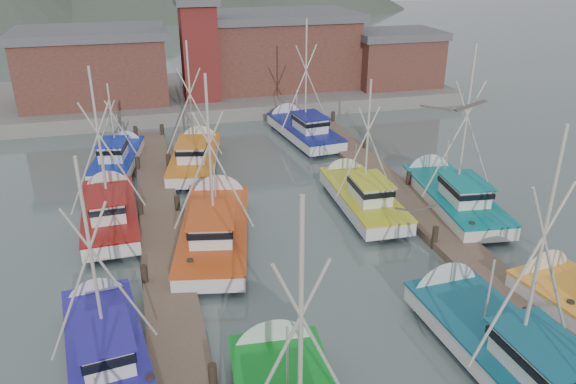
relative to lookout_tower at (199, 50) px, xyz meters
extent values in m
plane|color=#536463|center=(2.00, -33.00, -5.55)|extent=(260.00, 260.00, 0.00)
cube|color=brown|center=(-5.00, -29.00, -5.35)|extent=(2.20, 46.00, 0.40)
cylinder|color=black|center=(-6.00, -28.00, -5.10)|extent=(0.30, 0.30, 1.50)
cylinder|color=black|center=(-6.00, -21.00, -5.10)|extent=(0.30, 0.30, 1.50)
cylinder|color=black|center=(-6.00, -14.00, -5.10)|extent=(0.30, 0.30, 1.50)
cylinder|color=black|center=(-6.00, -7.00, -5.10)|extent=(0.30, 0.30, 1.50)
cylinder|color=black|center=(-4.00, -35.00, -5.10)|extent=(0.30, 0.30, 1.50)
cylinder|color=black|center=(-4.00, -28.00, -5.10)|extent=(0.30, 0.30, 1.50)
cylinder|color=black|center=(-4.00, -21.00, -5.10)|extent=(0.30, 0.30, 1.50)
cylinder|color=black|center=(-4.00, -14.00, -5.10)|extent=(0.30, 0.30, 1.50)
cylinder|color=black|center=(-4.00, -7.00, -5.10)|extent=(0.30, 0.30, 1.50)
cube|color=brown|center=(9.00, -29.00, -5.35)|extent=(2.20, 46.00, 0.40)
cylinder|color=black|center=(8.00, -35.00, -5.10)|extent=(0.30, 0.30, 1.50)
cylinder|color=black|center=(8.00, -28.00, -5.10)|extent=(0.30, 0.30, 1.50)
cylinder|color=black|center=(8.00, -21.00, -5.10)|extent=(0.30, 0.30, 1.50)
cylinder|color=black|center=(8.00, -14.00, -5.10)|extent=(0.30, 0.30, 1.50)
cylinder|color=black|center=(8.00, -7.00, -5.10)|extent=(0.30, 0.30, 1.50)
cylinder|color=black|center=(10.00, -35.00, -5.10)|extent=(0.30, 0.30, 1.50)
cylinder|color=black|center=(10.00, -28.00, -5.10)|extent=(0.30, 0.30, 1.50)
cylinder|color=black|center=(10.00, -21.00, -5.10)|extent=(0.30, 0.30, 1.50)
cylinder|color=black|center=(10.00, -14.00, -5.10)|extent=(0.30, 0.30, 1.50)
cylinder|color=black|center=(10.00, -7.00, -5.10)|extent=(0.30, 0.30, 1.50)
cube|color=gray|center=(2.00, 4.00, -4.95)|extent=(44.00, 16.00, 1.20)
cube|color=brown|center=(-9.00, 2.00, -1.60)|extent=(12.00, 8.00, 5.50)
cube|color=#5B5B60|center=(-9.00, 2.00, 1.50)|extent=(12.72, 8.48, 0.70)
cube|color=brown|center=(8.00, 4.00, -1.25)|extent=(14.00, 9.00, 6.20)
cube|color=#5B5B60|center=(8.00, 4.00, 2.20)|extent=(14.84, 9.54, 0.70)
cube|color=brown|center=(19.00, 1.00, -2.10)|extent=(8.00, 6.00, 4.50)
cube|color=#5B5B60|center=(19.00, 1.00, 0.50)|extent=(8.48, 6.36, 0.70)
cube|color=maroon|center=(0.00, 0.00, -0.35)|extent=(3.00, 3.00, 8.00)
cube|color=#5B5B60|center=(0.00, 0.00, 3.90)|extent=(3.60, 3.60, 0.50)
cone|color=#454F42|center=(-3.00, 97.00, -5.55)|extent=(140.00, 140.00, 30.00)
cone|color=#454F42|center=(37.00, 87.00, -5.55)|extent=(90.00, 90.00, 24.00)
cone|color=silver|center=(-1.66, -33.72, -5.00)|extent=(3.06, 1.33, 2.98)
cylinder|color=beige|center=(-2.05, -38.67, -0.65)|extent=(0.14, 0.14, 7.60)
cylinder|color=beige|center=(-2.66, -38.62, -1.54)|extent=(2.72, 0.32, 5.94)
cylinder|color=beige|center=(-1.44, -38.71, -1.54)|extent=(2.72, 0.32, 5.94)
cylinder|color=beige|center=(-1.90, -36.76, -3.25)|extent=(0.08, 0.08, 2.66)
cube|color=#101B38|center=(6.27, -36.80, -5.50)|extent=(3.26, 8.71, 0.70)
cube|color=silver|center=(6.27, -36.80, -4.85)|extent=(3.70, 9.90, 0.80)
cube|color=#10576C|center=(6.27, -36.80, -4.47)|extent=(3.80, 10.00, 0.10)
cone|color=silver|center=(6.00, -31.93, -5.00)|extent=(3.10, 1.27, 3.04)
cube|color=silver|center=(6.33, -37.96, -3.90)|extent=(2.12, 3.03, 1.10)
cube|color=black|center=(6.33, -37.96, -3.67)|extent=(2.27, 3.32, 0.28)
cube|color=#10576C|center=(6.33, -37.96, -3.31)|extent=(2.40, 3.53, 0.07)
cylinder|color=beige|center=(6.28, -36.99, -0.39)|extent=(0.14, 0.14, 8.12)
cylinder|color=beige|center=(5.65, -37.03, -1.34)|extent=(2.90, 0.26, 6.35)
cylinder|color=beige|center=(6.90, -36.96, -1.34)|extent=(2.90, 0.26, 6.35)
cylinder|color=beige|center=(6.17, -35.05, -3.25)|extent=(0.08, 0.08, 2.72)
cube|color=#101B38|center=(-7.45, -32.80, -5.50)|extent=(3.10, 7.11, 0.70)
cube|color=silver|center=(-7.45, -32.80, -4.85)|extent=(3.52, 8.08, 0.80)
cube|color=#241D93|center=(-7.45, -32.80, -4.47)|extent=(3.61, 8.17, 0.10)
cone|color=silver|center=(-7.95, -28.93, -5.00)|extent=(2.56, 1.40, 2.44)
cube|color=silver|center=(-7.33, -33.73, -3.90)|extent=(1.86, 2.53, 1.10)
cube|color=black|center=(-7.33, -33.73, -3.67)|extent=(1.99, 2.77, 0.28)
cube|color=#241D93|center=(-7.33, -33.73, -3.31)|extent=(2.12, 2.94, 0.07)
cylinder|color=beige|center=(-7.43, -32.96, -0.94)|extent=(0.13, 0.13, 7.02)
cylinder|color=beige|center=(-7.96, -33.03, -1.76)|extent=(2.50, 0.41, 5.49)
cylinder|color=beige|center=(-6.90, -32.89, -1.76)|extent=(2.50, 0.41, 5.49)
cylinder|color=beige|center=(-7.63, -31.41, -3.25)|extent=(0.08, 0.08, 2.35)
cone|color=silver|center=(10.58, -32.07, -5.00)|extent=(3.11, 1.54, 2.98)
cube|color=#101B38|center=(-2.46, -24.76, -5.50)|extent=(4.42, 8.91, 0.70)
cube|color=silver|center=(-2.46, -24.76, -4.85)|extent=(5.03, 10.13, 0.80)
cube|color=#C34514|center=(-2.46, -24.76, -4.47)|extent=(5.14, 10.24, 0.10)
cone|color=silver|center=(-1.50, -20.01, -5.00)|extent=(3.19, 1.68, 3.03)
cube|color=silver|center=(-2.69, -25.90, -3.90)|extent=(2.50, 3.24, 1.10)
cube|color=black|center=(-2.69, -25.90, -3.67)|extent=(2.68, 3.55, 0.28)
cube|color=#C34514|center=(-2.69, -25.90, -3.31)|extent=(2.84, 3.76, 0.07)
cylinder|color=beige|center=(-2.50, -24.95, -0.65)|extent=(0.16, 0.16, 7.60)
cylinder|color=beige|center=(-3.11, -24.83, -1.54)|extent=(2.69, 0.64, 5.94)
cylinder|color=beige|center=(-1.89, -25.07, -1.54)|extent=(2.69, 0.64, 5.94)
cylinder|color=beige|center=(-2.11, -23.05, -3.25)|extent=(0.09, 0.09, 2.70)
cube|color=#101B38|center=(6.24, -22.91, -5.50)|extent=(2.59, 7.35, 0.70)
cube|color=silver|center=(6.24, -22.91, -4.85)|extent=(2.95, 8.35, 0.80)
cube|color=gold|center=(6.24, -22.91, -4.47)|extent=(3.03, 8.43, 0.10)
cone|color=silver|center=(6.37, -18.78, -5.00)|extent=(2.62, 1.18, 2.58)
cube|color=silver|center=(6.21, -23.90, -3.90)|extent=(1.74, 2.53, 1.10)
cube|color=black|center=(6.21, -23.90, -3.67)|extent=(1.86, 2.78, 0.28)
cube|color=gold|center=(6.21, -23.90, -3.31)|extent=(1.97, 2.95, 0.07)
cylinder|color=beige|center=(6.23, -23.07, -1.23)|extent=(0.12, 0.12, 6.44)
cylinder|color=beige|center=(5.71, -23.06, -1.99)|extent=(2.31, 0.16, 5.04)
cylinder|color=beige|center=(6.76, -23.09, -1.99)|extent=(2.31, 0.16, 5.04)
cylinder|color=beige|center=(6.29, -21.42, -3.25)|extent=(0.07, 0.07, 2.31)
cube|color=#101B38|center=(-7.60, -21.32, -5.50)|extent=(2.67, 7.41, 0.70)
cube|color=silver|center=(-7.60, -21.32, -4.85)|extent=(3.04, 8.42, 0.80)
cube|color=maroon|center=(-7.60, -21.32, -4.47)|extent=(3.12, 8.51, 0.10)
cone|color=silver|center=(-7.76, -17.16, -5.00)|extent=(2.64, 1.20, 2.60)
cube|color=silver|center=(-7.56, -22.32, -3.90)|extent=(1.78, 2.56, 1.10)
cube|color=black|center=(-7.56, -22.32, -3.67)|extent=(1.89, 2.82, 0.28)
cube|color=maroon|center=(-7.56, -22.32, -3.31)|extent=(2.01, 2.99, 0.07)
cylinder|color=beige|center=(-7.59, -21.49, -0.69)|extent=(0.13, 0.13, 7.53)
cylinder|color=beige|center=(-8.16, -21.51, -1.57)|extent=(2.69, 0.20, 5.89)
cylinder|color=beige|center=(-7.02, -21.46, -1.57)|extent=(2.69, 0.20, 5.89)
cylinder|color=beige|center=(-7.66, -19.82, -3.25)|extent=(0.08, 0.08, 2.50)
cube|color=#101B38|center=(11.26, -24.25, -5.50)|extent=(3.46, 8.14, 0.70)
cube|color=silver|center=(11.26, -24.25, -4.85)|extent=(3.94, 9.25, 0.80)
cube|color=#067578|center=(11.26, -24.25, -4.47)|extent=(4.04, 9.34, 0.10)
cone|color=silver|center=(11.76, -19.79, -5.00)|extent=(2.94, 1.41, 2.84)
cube|color=silver|center=(11.14, -25.32, -3.90)|extent=(2.12, 2.88, 1.10)
cube|color=black|center=(11.14, -25.32, -3.67)|extent=(2.27, 3.16, 0.28)
cube|color=#067578|center=(11.14, -25.32, -3.31)|extent=(2.41, 3.35, 0.07)
cylinder|color=beige|center=(11.24, -24.43, -0.33)|extent=(0.15, 0.15, 8.24)
cylinder|color=beige|center=(10.64, -24.36, -1.30)|extent=(2.93, 0.43, 6.44)
cylinder|color=beige|center=(11.84, -24.50, -1.30)|extent=(2.93, 0.43, 6.44)
cylinder|color=beige|center=(11.44, -22.64, -3.25)|extent=(0.08, 0.08, 2.63)
cube|color=#101B38|center=(-2.25, -13.90, -5.50)|extent=(3.96, 7.88, 0.70)
cube|color=silver|center=(-2.25, -13.90, -4.85)|extent=(4.50, 8.96, 0.80)
cube|color=orange|center=(-2.25, -13.90, -4.47)|extent=(4.60, 9.06, 0.10)
cone|color=silver|center=(-1.36, -9.71, -5.00)|extent=(2.85, 1.63, 2.68)
cube|color=silver|center=(-2.46, -14.91, -3.90)|extent=(2.22, 2.87, 1.10)
cube|color=black|center=(-2.46, -14.91, -3.67)|extent=(2.39, 3.15, 0.28)
cube|color=orange|center=(-2.46, -14.91, -3.31)|extent=(2.53, 3.34, 0.07)
cylinder|color=beige|center=(-2.28, -14.07, -0.75)|extent=(0.14, 0.14, 7.41)
cylinder|color=beige|center=(-2.82, -13.96, -1.62)|extent=(2.61, 0.63, 5.79)
cylinder|color=beige|center=(-1.74, -14.19, -1.62)|extent=(2.61, 0.63, 5.79)
cylinder|color=beige|center=(-1.93, -12.40, -3.25)|extent=(0.08, 0.08, 2.39)
cube|color=#101B38|center=(6.61, -9.98, -5.50)|extent=(3.42, 8.09, 0.70)
cube|color=silver|center=(6.61, -9.98, -4.85)|extent=(3.89, 9.20, 0.80)
cube|color=navy|center=(6.61, -9.98, -4.47)|extent=(3.99, 9.30, 0.10)
cone|color=silver|center=(6.11, -5.54, -5.00)|extent=(2.90, 1.41, 2.79)
cube|color=silver|center=(6.73, -11.04, -3.90)|extent=(2.09, 2.86, 1.10)
cube|color=black|center=(6.73, -11.04, -3.67)|extent=(2.24, 3.14, 0.28)
cube|color=navy|center=(6.73, -11.04, -3.31)|extent=(2.37, 3.33, 0.07)
cylinder|color=beige|center=(6.63, -10.15, -0.46)|extent=(0.14, 0.14, 7.99)
cylinder|color=beige|center=(6.07, -10.22, -1.40)|extent=(2.84, 0.41, 6.24)
cylinder|color=beige|center=(7.20, -10.09, -1.40)|extent=(2.84, 0.41, 6.24)
cylinder|color=beige|center=(6.43, -8.38, -3.25)|extent=(0.08, 0.08, 2.49)
cube|color=#101B38|center=(-7.28, -12.71, -5.50)|extent=(3.25, 6.83, 0.70)
cube|color=silver|center=(-7.28, -12.71, -4.85)|extent=(3.69, 7.76, 0.80)
cube|color=#0D27A7|center=(-7.28, -12.71, -4.47)|extent=(3.78, 7.84, 0.10)
cone|color=silver|center=(-6.62, -9.04, -5.00)|extent=(2.48, 1.49, 2.32)
cube|color=silver|center=(-7.43, -13.59, -3.90)|extent=(1.87, 2.46, 1.10)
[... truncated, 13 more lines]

